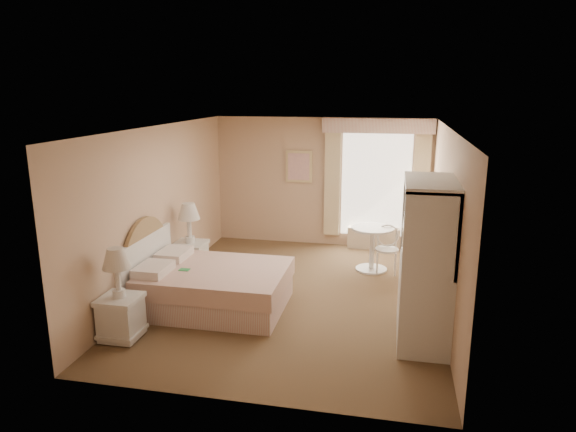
% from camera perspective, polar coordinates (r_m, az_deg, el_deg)
% --- Properties ---
extents(room, '(4.21, 5.51, 2.51)m').
position_cam_1_polar(room, '(7.41, 0.78, 0.09)').
color(room, brown).
rests_on(room, ground).
extents(window, '(2.05, 0.22, 2.51)m').
position_cam_1_polar(window, '(9.87, 9.75, 3.92)').
color(window, white).
rests_on(window, room).
extents(framed_art, '(0.52, 0.04, 0.62)m').
position_cam_1_polar(framed_art, '(10.05, 1.21, 5.51)').
color(framed_art, '#D1B780').
rests_on(framed_art, room).
extents(bed, '(2.05, 1.53, 1.36)m').
position_cam_1_polar(bed, '(7.41, -8.85, -7.56)').
color(bed, tan).
rests_on(bed, room).
extents(nightstand_near, '(0.48, 0.48, 1.16)m').
position_cam_1_polar(nightstand_near, '(6.71, -18.15, -9.47)').
color(nightstand_near, silver).
rests_on(nightstand_near, room).
extents(nightstand_far, '(0.50, 0.50, 1.22)m').
position_cam_1_polar(nightstand_far, '(8.58, -10.80, -3.69)').
color(nightstand_far, silver).
rests_on(nightstand_far, room).
extents(round_table, '(0.72, 0.72, 0.76)m').
position_cam_1_polar(round_table, '(8.82, 9.34, -2.82)').
color(round_table, silver).
rests_on(round_table, room).
extents(cafe_chair, '(0.39, 0.39, 0.81)m').
position_cam_1_polar(cafe_chair, '(8.81, 10.95, -3.20)').
color(cafe_chair, silver).
rests_on(cafe_chair, room).
extents(armoire, '(0.60, 1.20, 2.00)m').
position_cam_1_polar(armoire, '(6.47, 15.08, -6.38)').
color(armoire, silver).
rests_on(armoire, room).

